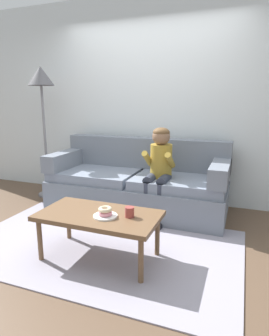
% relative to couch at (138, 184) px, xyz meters
% --- Properties ---
extents(ground, '(10.00, 10.00, 0.00)m').
position_rel_couch_xyz_m(ground, '(0.01, -0.85, -0.33)').
color(ground, brown).
extents(wall_back, '(8.00, 0.10, 2.80)m').
position_rel_couch_xyz_m(wall_back, '(0.01, 0.55, 1.07)').
color(wall_back, silver).
rests_on(wall_back, ground).
extents(area_rug, '(2.69, 1.63, 0.01)m').
position_rel_couch_xyz_m(area_rug, '(0.01, -1.10, -0.33)').
color(area_rug, '#9993A3').
rests_on(area_rug, ground).
extents(couch, '(2.27, 0.90, 0.91)m').
position_rel_couch_xyz_m(couch, '(0.00, 0.00, 0.00)').
color(couch, slate).
rests_on(couch, ground).
extents(coffee_table, '(1.07, 0.57, 0.43)m').
position_rel_couch_xyz_m(coffee_table, '(0.11, -1.30, 0.06)').
color(coffee_table, brown).
rests_on(coffee_table, ground).
extents(person_child, '(0.34, 0.58, 1.10)m').
position_rel_couch_xyz_m(person_child, '(0.35, -0.20, 0.34)').
color(person_child, olive).
rests_on(person_child, ground).
extents(plate, '(0.21, 0.21, 0.01)m').
position_rel_couch_xyz_m(plate, '(0.20, -1.35, 0.11)').
color(plate, white).
rests_on(plate, coffee_table).
extents(donut, '(0.17, 0.17, 0.04)m').
position_rel_couch_xyz_m(donut, '(0.20, -1.35, 0.13)').
color(donut, pink).
rests_on(donut, plate).
extents(donut_second, '(0.14, 0.14, 0.04)m').
position_rel_couch_xyz_m(donut_second, '(0.20, -1.35, 0.17)').
color(donut_second, beige).
rests_on(donut_second, donut).
extents(mug, '(0.08, 0.08, 0.09)m').
position_rel_couch_xyz_m(mug, '(0.39, -1.28, 0.15)').
color(mug, '#993D38').
rests_on(mug, coffee_table).
extents(toy_controller, '(0.23, 0.09, 0.05)m').
position_rel_couch_xyz_m(toy_controller, '(-0.67, -0.74, -0.31)').
color(toy_controller, '#339E56').
rests_on(toy_controller, ground).
extents(floor_lamp, '(0.36, 0.36, 1.88)m').
position_rel_couch_xyz_m(floor_lamp, '(-1.47, 0.06, 1.24)').
color(floor_lamp, slate).
rests_on(floor_lamp, ground).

